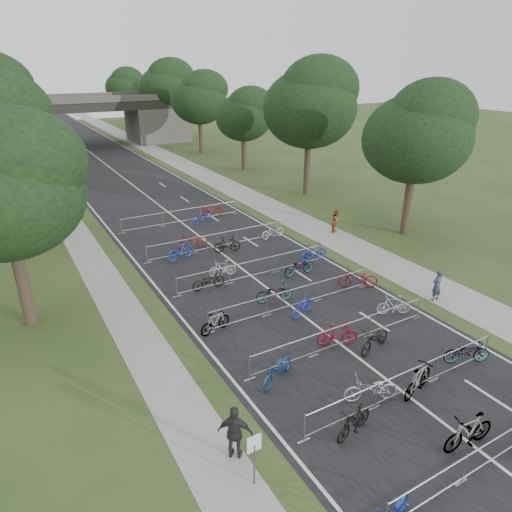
{
  "coord_description": "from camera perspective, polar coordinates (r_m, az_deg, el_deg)",
  "views": [
    {
      "loc": [
        -11.56,
        -5.37,
        11.38
      ],
      "look_at": [
        0.41,
        15.42,
        1.1
      ],
      "focal_mm": 32.0,
      "sensor_mm": 36.0,
      "label": 1
    }
  ],
  "objects": [
    {
      "name": "sidewalk_left",
      "position": [
        56.67,
        -25.55,
        9.39
      ],
      "size": [
        2.0,
        140.0,
        0.01
      ],
      "primitive_type": "cube",
      "color": "gray",
      "rests_on": "ground"
    },
    {
      "name": "bike_26",
      "position": [
        34.96,
        -6.76,
        4.88
      ],
      "size": [
        1.96,
        1.16,
        0.97
      ],
      "primitive_type": "imported",
      "rotation": [
        0.0,
        0.0,
        1.87
      ],
      "color": "#1C289C",
      "rests_on": "ground"
    },
    {
      "name": "barrier_row_0",
      "position": [
        16.73,
        27.93,
        -20.48
      ],
      "size": [
        9.7,
        0.08,
        1.1
      ],
      "color": "#929499",
      "rests_on": "ground"
    },
    {
      "name": "ground",
      "position": [
        17.08,
        27.56,
        -21.83
      ],
      "size": [
        200.0,
        200.0,
        0.0
      ],
      "primitive_type": "plane",
      "color": "#2D421C",
      "rests_on": "ground"
    },
    {
      "name": "tree_right_2",
      "position": [
        51.86,
        -1.42,
        17.17
      ],
      "size": [
        6.16,
        6.16,
        9.39
      ],
      "color": "#33261C",
      "rests_on": "ground"
    },
    {
      "name": "bike_11",
      "position": [
        23.15,
        16.84,
        -5.92
      ],
      "size": [
        1.72,
        1.16,
        1.01
      ],
      "primitive_type": "imported",
      "rotation": [
        0.0,
        0.0,
        4.26
      ],
      "color": "#94939A",
      "rests_on": "ground"
    },
    {
      "name": "barrier_row_2",
      "position": [
        20.22,
        10.83,
        -9.66
      ],
      "size": [
        9.7,
        0.08,
        1.1
      ],
      "color": "#929499",
      "rests_on": "ground"
    },
    {
      "name": "bike_12",
      "position": [
        20.9,
        -5.12,
        -8.25
      ],
      "size": [
        1.74,
        0.88,
        1.01
      ],
      "primitive_type": "imported",
      "rotation": [
        0.0,
        0.0,
        1.83
      ],
      "color": "#929499",
      "rests_on": "ground"
    },
    {
      "name": "bike_15",
      "position": [
        25.29,
        12.65,
        -2.74
      ],
      "size": [
        2.2,
        1.75,
        1.12
      ],
      "primitive_type": "imported",
      "rotation": [
        0.0,
        0.0,
        4.16
      ],
      "color": "maroon",
      "rests_on": "ground"
    },
    {
      "name": "tree_right_4",
      "position": [
        73.64,
        -11.01,
        20.09
      ],
      "size": [
        8.18,
        8.18,
        12.47
      ],
      "color": "#33261C",
      "rests_on": "ground"
    },
    {
      "name": "bike_19",
      "position": [
        28.08,
        7.17,
        0.44
      ],
      "size": [
        2.02,
        0.62,
        1.2
      ],
      "primitive_type": "imported",
      "rotation": [
        0.0,
        0.0,
        1.6
      ],
      "color": "navy",
      "rests_on": "ground"
    },
    {
      "name": "bike_7",
      "position": [
        20.78,
        24.83,
        -10.82
      ],
      "size": [
        1.99,
        1.41,
        0.99
      ],
      "primitive_type": "imported",
      "rotation": [
        0.0,
        0.0,
        1.12
      ],
      "color": "#929499",
      "rests_on": "ground"
    },
    {
      "name": "bike_21",
      "position": [
        30.21,
        -8.06,
        1.93
      ],
      "size": [
        2.16,
        1.15,
        1.08
      ],
      "primitive_type": "imported",
      "rotation": [
        0.0,
        0.0,
        4.49
      ],
      "color": "maroon",
      "rests_on": "ground"
    },
    {
      "name": "bike_17",
      "position": [
        26.06,
        -4.21,
        -1.57
      ],
      "size": [
        1.67,
        0.75,
        0.97
      ],
      "primitive_type": "imported",
      "rotation": [
        0.0,
        0.0,
        4.53
      ],
      "color": "#A9A8B0",
      "rests_on": "ground"
    },
    {
      "name": "tree_right_1",
      "position": [
        41.58,
        6.92,
        18.24
      ],
      "size": [
        8.18,
        8.18,
        12.47
      ],
      "color": "#33261C",
      "rests_on": "ground"
    },
    {
      "name": "barrier_row_1",
      "position": [
        18.2,
        18.35,
        -14.71
      ],
      "size": [
        9.7,
        0.08,
        1.1
      ],
      "color": "#929499",
      "rests_on": "ground"
    },
    {
      "name": "barrier_row_3",
      "position": [
        22.78,
        4.68,
        -5.28
      ],
      "size": [
        9.7,
        0.08,
        1.1
      ],
      "color": "#929499",
      "rests_on": "ground"
    },
    {
      "name": "bike_10",
      "position": [
        20.25,
        14.7,
        -10.08
      ],
      "size": [
        2.11,
        1.18,
        1.05
      ],
      "primitive_type": "imported",
      "rotation": [
        0.0,
        0.0,
        4.97
      ],
      "color": "black",
      "rests_on": "ground"
    },
    {
      "name": "bike_23",
      "position": [
        31.74,
        2.08,
        3.11
      ],
      "size": [
        1.92,
        0.86,
        0.98
      ],
      "primitive_type": "imported",
      "rotation": [
        0.0,
        0.0,
        1.69
      ],
      "color": "#A6A6AD",
      "rests_on": "ground"
    },
    {
      "name": "park_sign",
      "position": [
        13.96,
        -0.23,
        -23.2
      ],
      "size": [
        0.45,
        0.06,
        1.83
      ],
      "color": "#4C4C51",
      "rests_on": "ground"
    },
    {
      "name": "overpass_bridge",
      "position": [
        71.74,
        -21.28,
        15.42
      ],
      "size": [
        31.0,
        8.0,
        7.05
      ],
      "color": "#494541",
      "rests_on": "ground"
    },
    {
      "name": "barrier_row_6",
      "position": [
        35.14,
        -9.26,
        4.93
      ],
      "size": [
        9.7,
        0.08,
        1.1
      ],
      "color": "#929499",
      "rests_on": "ground"
    },
    {
      "name": "barrier_row_4",
      "position": [
        25.8,
        -0.33,
        -1.63
      ],
      "size": [
        9.7,
        0.08,
        1.1
      ],
      "color": "#929499",
      "rests_on": "ground"
    },
    {
      "name": "tree_right_0",
      "position": [
        32.89,
        19.69,
        14.12
      ],
      "size": [
        7.17,
        7.17,
        10.93
      ],
      "color": "#33261C",
      "rests_on": "ground"
    },
    {
      "name": "bike_4",
      "position": [
        16.17,
        12.15,
        -19.61
      ],
      "size": [
        1.82,
        0.88,
        1.05
      ],
      "primitive_type": "imported",
      "rotation": [
        0.0,
        0.0,
        4.94
      ],
      "color": "black",
      "rests_on": "ground"
    },
    {
      "name": "bike_16",
      "position": [
        24.72,
        -5.97,
        -3.07
      ],
      "size": [
        1.87,
        0.66,
        0.98
      ],
      "primitive_type": "imported",
      "rotation": [
        0.0,
        0.0,
        1.56
      ],
      "color": "black",
      "rests_on": "ground"
    },
    {
      "name": "bike_14",
      "position": [
        22.19,
        5.83,
        -6.27
      ],
      "size": [
        1.74,
        1.08,
        1.01
      ],
      "primitive_type": "imported",
      "rotation": [
        0.0,
        0.0,
        5.1
      ],
      "color": "#1C2F9C",
      "rests_on": "ground"
    },
    {
      "name": "tree_right_5",
      "position": [
        85.13,
        -13.79,
        18.92
      ],
      "size": [
        6.16,
        6.16,
        9.39
      ],
      "color": "#33261C",
      "rests_on": "ground"
    },
    {
      "name": "tree_right_6",
      "position": [
        96.6,
        -16.07,
        19.72
      ],
      "size": [
        7.17,
        7.17,
        10.93
      ],
      "color": "#33261C",
      "rests_on": "ground"
    },
    {
      "name": "road",
      "position": [
        57.7,
        -18.1,
        10.7
      ],
      "size": [
        11.0,
        140.0,
        0.01
      ],
      "primitive_type": "cube",
      "color": "black",
      "rests_on": "ground"
    },
    {
      "name": "bike_22",
      "position": [
        29.38,
        -3.62,
        1.47
      ],
      "size": [
        1.81,
        0.87,
        1.05
      ],
      "primitive_type": "imported",
      "rotation": [
        0.0,
        0.0,
        1.35
      ],
      "color": "black",
      "rests_on": "ground"
    },
    {
      "name": "sidewalk_right",
      "position": [
        59.81,
        -10.51,
        11.85
      ],
      "size": [
        3.0,
        140.0,
        0.01
      ],
      "primitive_type": "cube",
      "color": "gray",
      "rests_on": "ground"
    },
    {
      "name": "bike_18",
      "position": [
        26.29,
        5.38,
        -1.31
      ],
      "size": [
        1.99,
        0.73,
        1.04
      ],
      "primitive_type": "imported",
      "rotation": [
        0.0,
        0.0,
        1.59
      ],
      "color": "#929499",
      "rests_on": "ground"
    },
    {
      "name": "bike_5",
      "position": [
        17.55,
        14.21,
        -15.83
      ],
      "size": [
        2.12,
        1.42,
        1.05
      ],
      "primitive_type": "imported",
      "rotation": [
        0.0,
        0.0,
        4.32
      ],
      "color": "#9F9EA5",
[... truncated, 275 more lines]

